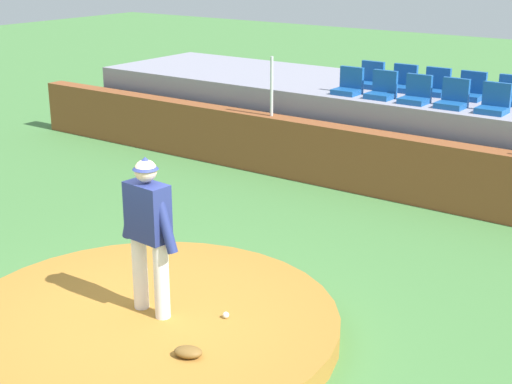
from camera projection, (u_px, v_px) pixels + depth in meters
The scene contains 18 objects.
ground_plane at pixel (147, 335), 8.64m from camera, with size 60.00×60.00×0.00m, color #477C3E.
pitchers_mound at pixel (146, 325), 8.60m from camera, with size 4.43×4.43×0.25m, color #A36F2A.
pitcher at pixel (148, 225), 8.29m from camera, with size 0.88×0.31×1.85m.
baseball at pixel (226, 315), 8.48m from camera, with size 0.07×0.07×0.07m, color white.
fielding_glove at pixel (188, 352), 7.68m from camera, with size 0.30×0.20×0.11m, color brown.
brick_barrier at pixel (389, 166), 13.16m from camera, with size 17.59×0.40×1.13m, color brown.
fence_post_left at pixel (272, 86), 14.20m from camera, with size 0.06×0.06×1.13m, color silver.
bleacher_platform at pixel (435, 133), 14.62m from camera, with size 15.13×3.11×1.54m, color gray.
stadium_chair_0 at pixel (349, 86), 14.31m from camera, with size 0.48×0.44×0.50m.
stadium_chair_1 at pixel (382, 90), 13.92m from camera, with size 0.48×0.44×0.50m.
stadium_chair_2 at pixel (416, 94), 13.51m from camera, with size 0.48×0.44×0.50m.
stadium_chair_3 at pixel (453, 99), 13.13m from camera, with size 0.48×0.44×0.50m.
stadium_chair_4 at pixel (494, 104), 12.73m from camera, with size 0.48×0.44×0.50m.
stadium_chair_5 at pixel (370, 79), 14.98m from camera, with size 0.48×0.44×0.50m.
stadium_chair_6 at pixel (403, 83), 14.61m from camera, with size 0.48×0.44×0.50m.
stadium_chair_7 at pixel (436, 86), 14.23m from camera, with size 0.48×0.44×0.50m.
stadium_chair_8 at pixel (471, 91), 13.82m from camera, with size 0.48×0.44×0.50m.
stadium_chair_9 at pixel (510, 95), 13.44m from camera, with size 0.48×0.44×0.50m.
Camera 1 is at (5.52, -5.49, 4.29)m, focal length 52.83 mm.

